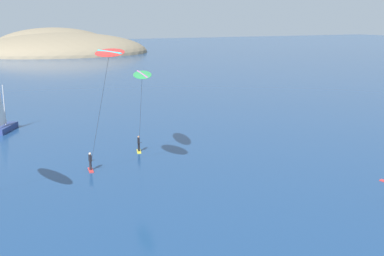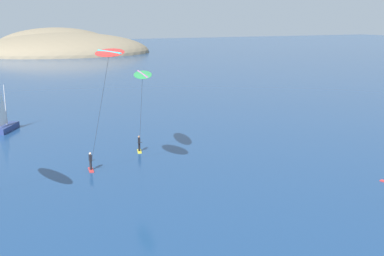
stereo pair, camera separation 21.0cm
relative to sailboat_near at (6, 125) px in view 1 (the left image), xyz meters
The scene contains 4 objects.
headland_island 142.52m from the sailboat_near, 77.95° to the left, with size 94.10×72.47×19.49m.
sailboat_near is the anchor object (origin of this frame).
kitesurfer_red 27.49m from the sailboat_near, 77.16° to the right, with size 2.17×8.09×11.35m.
kitesurfer_green 23.44m from the sailboat_near, 61.28° to the right, with size 2.66×6.98×8.73m.
Camera 1 is at (-15.19, -10.27, 13.63)m, focal length 45.00 mm.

